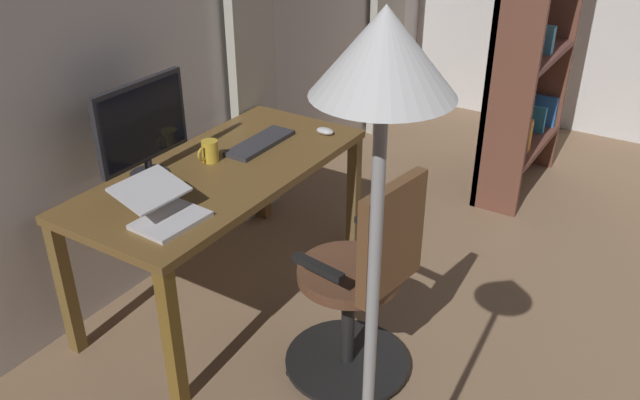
# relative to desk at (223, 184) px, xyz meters

# --- Properties ---
(curtain_right_panel) EXTENTS (0.38, 0.06, 2.37)m
(curtain_right_panel) POSITION_rel_desk_xyz_m (-0.79, -0.40, 0.54)
(curtain_right_panel) COLOR #B8B6A7
(curtain_right_panel) RESTS_ON ground
(desk) EXTENTS (1.56, 0.72, 0.72)m
(desk) POSITION_rel_desk_xyz_m (0.00, 0.00, 0.00)
(desk) COLOR brown
(desk) RESTS_ON ground
(office_chair) EXTENTS (0.56, 0.56, 1.00)m
(office_chair) POSITION_rel_desk_xyz_m (0.19, 0.88, -0.17)
(office_chair) COLOR black
(office_chair) RESTS_ON ground
(computer_monitor) EXTENTS (0.52, 0.18, 0.45)m
(computer_monitor) POSITION_rel_desk_xyz_m (0.24, -0.24, 0.33)
(computer_monitor) COLOR #232328
(computer_monitor) RESTS_ON desk
(computer_keyboard) EXTENTS (0.43, 0.14, 0.02)m
(computer_keyboard) POSITION_rel_desk_xyz_m (-0.32, -0.00, 0.10)
(computer_keyboard) COLOR #333338
(computer_keyboard) RESTS_ON desk
(laptop) EXTENTS (0.30, 0.33, 0.16)m
(laptop) POSITION_rel_desk_xyz_m (0.51, 0.12, 0.14)
(laptop) COLOR silver
(laptop) RESTS_ON desk
(computer_mouse) EXTENTS (0.06, 0.10, 0.04)m
(computer_mouse) POSITION_rel_desk_xyz_m (-0.62, 0.20, 0.10)
(computer_mouse) COLOR silver
(computer_mouse) RESTS_ON desk
(mug_tea) EXTENTS (0.13, 0.08, 0.11)m
(mug_tea) POSITION_rel_desk_xyz_m (-0.03, -0.09, 0.14)
(mug_tea) COLOR gold
(mug_tea) RESTS_ON desk
(bookshelf) EXTENTS (0.89, 0.30, 1.85)m
(bookshelf) POSITION_rel_desk_xyz_m (-2.00, 0.83, 0.29)
(bookshelf) COLOR brown
(bookshelf) RESTS_ON ground
(floor_lamp) EXTENTS (0.30, 0.30, 1.84)m
(floor_lamp) POSITION_rel_desk_xyz_m (1.05, 1.37, 0.87)
(floor_lamp) COLOR black
(floor_lamp) RESTS_ON ground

